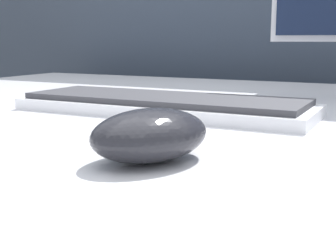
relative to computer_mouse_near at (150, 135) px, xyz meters
name	(u,v)px	position (x,y,z in m)	size (l,w,h in m)	color
partition_panel	(326,120)	(0.01, 0.93, -0.13)	(5.00, 0.03, 1.31)	#333D4C
computer_mouse_near	(150,135)	(0.00, 0.00, 0.00)	(0.11, 0.13, 0.04)	#232328
keyboard	(163,105)	(-0.11, 0.24, -0.01)	(0.41, 0.14, 0.02)	white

